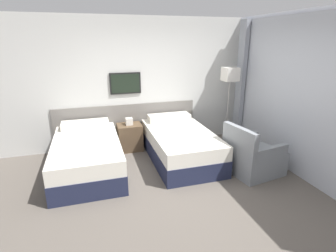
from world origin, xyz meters
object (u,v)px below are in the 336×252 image
(nightstand, at_px, (130,137))
(floor_lamp, at_px, (230,78))
(armchair, at_px, (252,158))
(bed_near_door, at_px, (87,155))
(bed_near_window, at_px, (180,144))

(nightstand, bearing_deg, floor_lamp, -7.53)
(armchair, bearing_deg, nightstand, 40.18)
(bed_near_door, xyz_separation_m, armchair, (2.76, -0.89, -0.02))
(nightstand, relative_size, armchair, 0.74)
(bed_near_window, relative_size, floor_lamp, 1.18)
(bed_near_door, bearing_deg, nightstand, 40.21)
(bed_near_door, height_order, nightstand, bed_near_door)
(bed_near_window, distance_m, nightstand, 1.14)
(bed_near_window, bearing_deg, armchair, -40.97)
(armchair, bearing_deg, bed_near_window, 39.84)
(nightstand, bearing_deg, bed_near_door, -139.79)
(floor_lamp, bearing_deg, bed_near_window, -160.06)
(bed_near_window, bearing_deg, nightstand, 139.79)
(floor_lamp, bearing_deg, armchair, -99.51)
(bed_near_door, xyz_separation_m, bed_near_window, (1.73, 0.00, 0.00))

